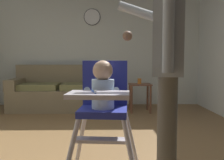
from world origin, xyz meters
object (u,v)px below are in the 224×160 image
(high_chair, at_px, (103,98))
(wall_clock, at_px, (92,17))
(sippy_cup, at_px, (139,81))
(side_table, at_px, (140,91))
(adult_standing, at_px, (167,65))
(couch, at_px, (62,92))

(high_chair, bearing_deg, wall_clock, -170.32)
(high_chair, bearing_deg, sippy_cup, 172.53)
(side_table, bearing_deg, adult_standing, -93.52)
(high_chair, xyz_separation_m, side_table, (0.64, 2.79, -0.30))
(adult_standing, bearing_deg, high_chair, -0.47)
(high_chair, height_order, sippy_cup, high_chair)
(adult_standing, relative_size, sippy_cup, 16.44)
(adult_standing, bearing_deg, sippy_cup, -79.39)
(adult_standing, distance_m, wall_clock, 3.87)
(sippy_cup, relative_size, wall_clock, 0.29)
(couch, xyz_separation_m, side_table, (1.49, -0.30, 0.05))
(couch, relative_size, wall_clock, 5.42)
(high_chair, height_order, adult_standing, adult_standing)
(couch, bearing_deg, side_table, 78.53)
(adult_standing, xyz_separation_m, side_table, (0.18, 2.91, -0.55))
(sippy_cup, bearing_deg, wall_clock, 139.33)
(side_table, distance_m, sippy_cup, 0.19)
(sippy_cup, bearing_deg, high_chair, -102.71)
(high_chair, height_order, wall_clock, wall_clock)
(high_chair, distance_m, adult_standing, 0.54)
(side_table, relative_size, sippy_cup, 5.20)
(wall_clock, bearing_deg, side_table, -40.34)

